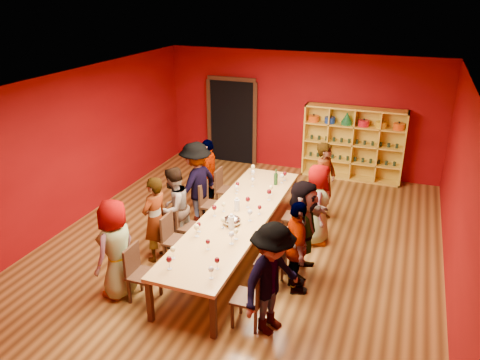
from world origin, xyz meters
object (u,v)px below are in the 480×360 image
Objects in this scene: chair_person_left_2 at (187,223)px; person_right_0 at (272,279)px; person_left_4 at (209,173)px; person_right_3 at (317,204)px; chair_person_right_3 at (299,215)px; wine_bottle at (276,179)px; tasting_table at (237,218)px; person_left_0 at (116,249)px; chair_person_right_2 at (284,242)px; chair_person_left_0 at (139,270)px; person_right_1 at (297,248)px; chair_person_left_3 at (209,202)px; chair_person_left_4 at (224,187)px; spittoon_bowl at (232,221)px; person_left_1 at (155,219)px; chair_person_right_0 at (254,295)px; chair_person_right_4 at (310,195)px; shelving_unit at (353,140)px; person_left_3 at (196,184)px; chair_person_right_1 at (274,259)px; person_right_2 at (303,228)px; person_right_4 at (324,182)px; chair_person_left_1 at (173,237)px.

chair_person_left_2 is 0.54× the size of person_right_0.
person_right_3 reaches higher than person_left_4.
chair_person_left_2 is at bearing -150.50° from chair_person_right_3.
tasting_table is at bearing -99.17° from wine_bottle.
chair_person_right_2 is at bearing 130.85° from person_left_0.
person_right_1 is (2.16, 1.03, 0.27)m from chair_person_left_0.
chair_person_left_3 is 2.68m from person_right_1.
chair_person_left_4 is 2.19m from spittoon_bowl.
person_left_1 is 1.73× the size of chair_person_left_2.
chair_person_left_4 is 3.80m from chair_person_right_0.
spittoon_bowl is (-0.86, -2.17, 0.33)m from chair_person_right_4.
chair_person_left_4 is 2.28m from person_right_3.
person_left_1 is (-2.64, -4.98, -0.21)m from shelving_unit.
tasting_table is 0.95m from chair_person_right_2.
person_left_3 is 1.91× the size of chair_person_right_1.
person_right_1 is (0.09, 1.01, -0.06)m from person_right_0.
chair_person_left_0 is 2.58m from chair_person_left_3.
chair_person_left_3 is at bearing 125.38° from chair_person_right_0.
chair_person_right_0 reaches higher than tasting_table.
person_right_3 is (2.15, 2.65, 0.27)m from chair_person_left_0.
person_right_2 reaches higher than person_right_4.
chair_person_left_0 is at bearing -90.00° from chair_person_left_2.
chair_person_left_3 is 1.00× the size of chair_person_right_4.
chair_person_left_1 is 1.00× the size of chair_person_right_3.
person_right_1 is at bearing 100.34° from person_left_1.
person_left_1 is 1.73× the size of chair_person_right_0.
person_right_0 is (2.41, -1.07, 0.05)m from person_left_1.
shelving_unit is 3.43m from person_right_3.
spittoon_bowl is (0.96, 0.32, 0.33)m from chair_person_left_1.
chair_person_left_1 is at bearing 90.00° from chair_person_left_0.
chair_person_right_4 is (0.00, 2.02, 0.00)m from chair_person_right_2.
person_right_2 reaches higher than chair_person_right_1.
person_right_2 is at bearing 36.29° from chair_person_left_0.
tasting_table is 1.97m from chair_person_right_0.
person_left_3 is 2.62m from chair_person_right_1.
chair_person_left_4 is at bearing 90.00° from chair_person_left_0.
chair_person_right_0 is at bearing -90.00° from chair_person_right_3.
chair_person_left_3 and chair_person_right_1 have the same top height.
spittoon_bowl is (-1.21, 0.39, 0.06)m from person_right_1.
shelving_unit is 1.57× the size of person_right_1.
person_left_3 is at bearing 143.23° from chair_person_right_1.
spittoon_bowl is 0.93× the size of wine_bottle.
person_right_0 reaches higher than person_left_0.
person_right_0 is at bearing -58.11° from chair_person_left_4.
person_right_4 is 5.42× the size of spittoon_bowl.
chair_person_left_4 is 0.59× the size of person_left_4.
person_right_1 is 0.99× the size of person_right_3.
chair_person_left_0 is at bearing -109.34° from wine_bottle.
wine_bottle is at bearing -157.04° from chair_person_right_4.
chair_person_left_3 is at bearing -151.13° from chair_person_right_4.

